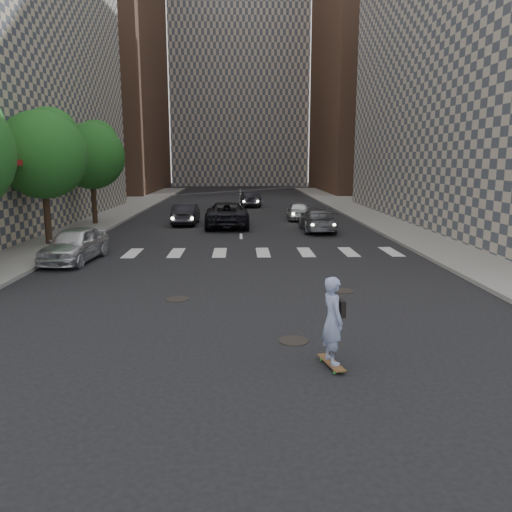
{
  "coord_description": "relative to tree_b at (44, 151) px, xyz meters",
  "views": [
    {
      "loc": [
        -0.05,
        -13.67,
        4.22
      ],
      "look_at": [
        0.44,
        1.43,
        1.3
      ],
      "focal_mm": 35.0,
      "sensor_mm": 36.0,
      "label": 1
    }
  ],
  "objects": [
    {
      "name": "manhole_c",
      "position": [
        12.75,
        -9.14,
        -4.64
      ],
      "size": [
        0.7,
        0.7,
        0.02
      ],
      "primitive_type": "cylinder",
      "color": "black",
      "rests_on": "ground"
    },
    {
      "name": "tree_c",
      "position": [
        0.0,
        8.0,
        0.0
      ],
      "size": [
        4.2,
        4.2,
        6.6
      ],
      "color": "#382619",
      "rests_on": "sidewalk_left"
    },
    {
      "name": "traffic_car_e",
      "position": [
        10.35,
        20.86,
        -3.95
      ],
      "size": [
        1.91,
        4.37,
        1.4
      ],
      "primitive_type": "imported",
      "rotation": [
        0.0,
        0.0,
        3.25
      ],
      "color": "black",
      "rests_on": "ground"
    },
    {
      "name": "traffic_car_d",
      "position": [
        13.57,
        10.55,
        -3.98
      ],
      "size": [
        1.8,
        4.0,
        1.33
      ],
      "primitive_type": "imported",
      "rotation": [
        0.0,
        0.0,
        3.08
      ],
      "color": "#BABCC2",
      "rests_on": "ground"
    },
    {
      "name": "traffic_car_c",
      "position": [
        8.57,
        6.86,
        -3.84
      ],
      "size": [
        2.79,
        5.84,
        1.61
      ],
      "primitive_type": "imported",
      "rotation": [
        0.0,
        0.0,
        3.16
      ],
      "color": "black",
      "rests_on": "ground"
    },
    {
      "name": "tree_b",
      "position": [
        0.0,
        0.0,
        0.0
      ],
      "size": [
        4.2,
        4.2,
        6.6
      ],
      "color": "#382619",
      "rests_on": "sidewalk_left"
    },
    {
      "name": "skateboarder",
      "position": [
        11.28,
        -15.13,
        -3.64
      ],
      "size": [
        0.58,
        0.99,
        1.92
      ],
      "rotation": [
        0.0,
        0.0,
        0.24
      ],
      "color": "brown",
      "rests_on": "ground"
    },
    {
      "name": "manhole_a",
      "position": [
        10.65,
        -13.64,
        -4.64
      ],
      "size": [
        0.7,
        0.7,
        0.02
      ],
      "primitive_type": "cylinder",
      "color": "black",
      "rests_on": "ground"
    },
    {
      "name": "tower_right",
      "position": [
        29.45,
        43.86,
        13.35
      ],
      "size": [
        18.0,
        24.0,
        36.0
      ],
      "primitive_type": "cube",
      "color": "brown",
      "rests_on": "ground"
    },
    {
      "name": "manhole_b",
      "position": [
        7.45,
        -9.94,
        -4.64
      ],
      "size": [
        0.7,
        0.7,
        0.02
      ],
      "primitive_type": "cylinder",
      "color": "black",
      "rests_on": "ground"
    },
    {
      "name": "ground",
      "position": [
        9.45,
        -11.14,
        -4.65
      ],
      "size": [
        160.0,
        160.0,
        0.0
      ],
      "primitive_type": "plane",
      "color": "black",
      "rests_on": "ground"
    },
    {
      "name": "sidewalk_left",
      "position": [
        -5.05,
        8.86,
        -4.57
      ],
      "size": [
        13.0,
        80.0,
        0.15
      ],
      "primitive_type": "cube",
      "color": "gray",
      "rests_on": "ground"
    },
    {
      "name": "traffic_car_b",
      "position": [
        14.04,
        4.8,
        -3.96
      ],
      "size": [
        1.99,
        4.77,
        1.38
      ],
      "primitive_type": "imported",
      "rotation": [
        0.0,
        0.0,
        3.13
      ],
      "color": "#595A60",
      "rests_on": "ground"
    },
    {
      "name": "traffic_car_a",
      "position": [
        5.83,
        8.23,
        -3.95
      ],
      "size": [
        1.54,
        4.24,
        1.39
      ],
      "primitive_type": "imported",
      "rotation": [
        0.0,
        0.0,
        3.12
      ],
      "color": "black",
      "rests_on": "ground"
    },
    {
      "name": "silver_sedan",
      "position": [
        2.45,
        -3.93,
        -3.91
      ],
      "size": [
        2.14,
        4.45,
        1.47
      ],
      "primitive_type": "imported",
      "rotation": [
        0.0,
        0.0,
        -0.1
      ],
      "color": "silver",
      "rests_on": "ground"
    },
    {
      "name": "sidewalk_right",
      "position": [
        23.95,
        8.86,
        -4.57
      ],
      "size": [
        13.0,
        80.0,
        0.15
      ],
      "primitive_type": "cube",
      "color": "gray",
      "rests_on": "ground"
    },
    {
      "name": "tower_center",
      "position": [
        9.45,
        66.86,
        19.35
      ],
      "size": [
        22.0,
        20.0,
        48.0
      ],
      "primitive_type": "cube",
      "color": "#ADA08E",
      "rests_on": "ground"
    },
    {
      "name": "tower_left",
      "position": [
        -10.55,
        43.86,
        15.35
      ],
      "size": [
        18.0,
        24.0,
        40.0
      ],
      "primitive_type": "cube",
      "color": "brown",
      "rests_on": "ground"
    }
  ]
}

